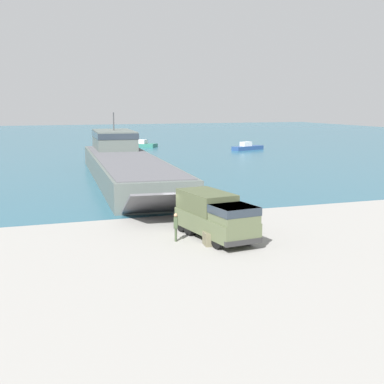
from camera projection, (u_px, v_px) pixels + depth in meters
name	position (u px, v px, depth m)	size (l,w,h in m)	color
ground_plane	(180.00, 227.00, 37.48)	(240.00, 240.00, 0.00)	gray
water_surface	(54.00, 140.00, 124.85)	(240.00, 180.00, 0.01)	#285B70
landing_craft	(124.00, 162.00, 62.10)	(10.45, 43.18, 7.38)	#56605B
military_truck	(215.00, 215.00, 33.97)	(3.36, 7.25, 2.88)	#566042
soldier_on_ramp	(176.00, 225.00, 33.46)	(0.38, 0.50, 1.79)	#3D4C33
moored_boat_b	(247.00, 147.00, 99.20)	(6.87, 3.98, 1.53)	navy
moored_boat_c	(139.00, 144.00, 106.14)	(7.35, 6.49, 1.44)	#2D7060
cargo_crate	(211.00, 239.00, 32.64)	(0.80, 0.97, 0.80)	#6B664C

